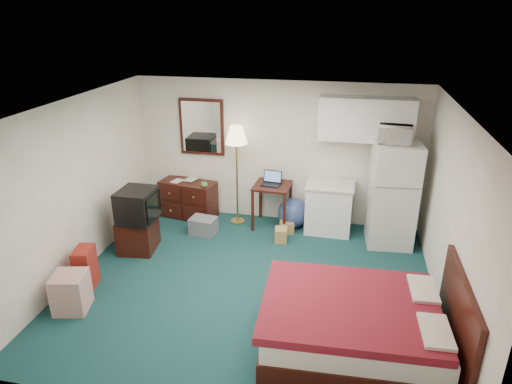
% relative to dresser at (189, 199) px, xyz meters
% --- Properties ---
extents(floor, '(5.00, 4.50, 0.01)m').
position_rel_dresser_xyz_m(floor, '(1.59, -1.98, -0.34)').
color(floor, '#0B2829').
rests_on(floor, ground).
extents(ceiling, '(5.00, 4.50, 0.01)m').
position_rel_dresser_xyz_m(ceiling, '(1.59, -1.98, 2.16)').
color(ceiling, beige).
rests_on(ceiling, walls).
extents(walls, '(5.01, 4.51, 2.50)m').
position_rel_dresser_xyz_m(walls, '(1.59, -1.98, 0.91)').
color(walls, beige).
rests_on(walls, floor).
extents(mirror, '(0.80, 0.06, 1.00)m').
position_rel_dresser_xyz_m(mirror, '(0.24, 0.24, 1.31)').
color(mirror, white).
rests_on(mirror, walls).
extents(upper_cabinets, '(1.50, 0.35, 0.70)m').
position_rel_dresser_xyz_m(upper_cabinets, '(3.04, 0.10, 1.61)').
color(upper_cabinets, white).
rests_on(upper_cabinets, walls).
extents(headboard, '(0.06, 1.56, 1.00)m').
position_rel_dresser_xyz_m(headboard, '(4.05, -3.01, 0.21)').
color(headboard, black).
rests_on(headboard, walls).
extents(dresser, '(1.07, 0.63, 0.68)m').
position_rel_dresser_xyz_m(dresser, '(0.00, 0.00, 0.00)').
color(dresser, black).
rests_on(dresser, floor).
extents(floor_lamp, '(0.48, 0.48, 1.77)m').
position_rel_dresser_xyz_m(floor_lamp, '(0.94, -0.05, 0.54)').
color(floor_lamp, tan).
rests_on(floor_lamp, floor).
extents(desk, '(0.65, 0.65, 0.78)m').
position_rel_dresser_xyz_m(desk, '(1.57, -0.07, 0.05)').
color(desk, black).
rests_on(desk, floor).
extents(exercise_ball, '(0.56, 0.56, 0.52)m').
position_rel_dresser_xyz_m(exercise_ball, '(1.93, -0.03, -0.08)').
color(exercise_ball, '#324781').
rests_on(exercise_ball, floor).
extents(kitchen_counter, '(0.78, 0.60, 0.83)m').
position_rel_dresser_xyz_m(kitchen_counter, '(2.55, -0.07, 0.08)').
color(kitchen_counter, white).
rests_on(kitchen_counter, floor).
extents(fridge, '(0.75, 0.75, 1.70)m').
position_rel_dresser_xyz_m(fridge, '(3.55, -0.29, 0.51)').
color(fridge, silver).
rests_on(fridge, floor).
extents(bed, '(1.99, 1.58, 0.62)m').
position_rel_dresser_xyz_m(bed, '(2.98, -3.01, -0.03)').
color(bed, '#500914').
rests_on(bed, floor).
extents(tv_stand, '(0.60, 0.65, 0.54)m').
position_rel_dresser_xyz_m(tv_stand, '(-0.38, -1.34, -0.07)').
color(tv_stand, black).
rests_on(tv_stand, floor).
extents(suitcase, '(0.29, 0.40, 0.59)m').
position_rel_dresser_xyz_m(suitcase, '(-0.62, -2.47, -0.04)').
color(suitcase, maroon).
rests_on(suitcase, floor).
extents(retail_box, '(0.48, 0.48, 0.51)m').
position_rel_dresser_xyz_m(retail_box, '(-0.53, -2.97, -0.09)').
color(retail_box, beige).
rests_on(retail_box, floor).
extents(file_bin, '(0.47, 0.38, 0.30)m').
position_rel_dresser_xyz_m(file_bin, '(0.48, -0.63, -0.19)').
color(file_bin, slate).
rests_on(file_bin, floor).
extents(cardboard_box_a, '(0.27, 0.25, 0.20)m').
position_rel_dresser_xyz_m(cardboard_box_a, '(1.87, -0.29, -0.24)').
color(cardboard_box_a, '#B58448').
rests_on(cardboard_box_a, floor).
extents(cardboard_box_b, '(0.22, 0.25, 0.23)m').
position_rel_dresser_xyz_m(cardboard_box_b, '(1.82, -0.62, -0.22)').
color(cardboard_box_b, '#B58448').
rests_on(cardboard_box_b, floor).
extents(laptop, '(0.35, 0.30, 0.22)m').
position_rel_dresser_xyz_m(laptop, '(1.54, -0.09, 0.55)').
color(laptop, black).
rests_on(laptop, desk).
extents(crt_tv, '(0.55, 0.60, 0.50)m').
position_rel_dresser_xyz_m(crt_tv, '(-0.31, -1.38, 0.45)').
color(crt_tv, black).
rests_on(crt_tv, tv_stand).
extents(microwave, '(0.51, 0.31, 0.33)m').
position_rel_dresser_xyz_m(microwave, '(3.47, -0.33, 1.53)').
color(microwave, silver).
rests_on(microwave, fridge).
extents(book_a, '(0.16, 0.07, 0.23)m').
position_rel_dresser_xyz_m(book_a, '(-0.27, -0.00, 0.45)').
color(book_a, '#B58448').
rests_on(book_a, dresser).
extents(book_b, '(0.18, 0.08, 0.25)m').
position_rel_dresser_xyz_m(book_b, '(-0.05, 0.12, 0.47)').
color(book_b, '#B58448').
rests_on(book_b, dresser).
extents(mug, '(0.12, 0.09, 0.11)m').
position_rel_dresser_xyz_m(mug, '(0.38, -0.19, 0.40)').
color(mug, '#65A051').
rests_on(mug, dresser).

